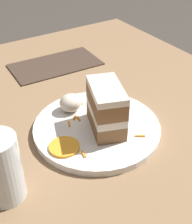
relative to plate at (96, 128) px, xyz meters
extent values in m
plane|color=#38332D|center=(0.00, 0.04, -0.05)|extent=(6.00, 6.00, 0.00)
cube|color=#846647|center=(0.00, 0.04, -0.03)|extent=(0.92, 1.05, 0.04)
cylinder|color=white|center=(0.00, 0.00, 0.00)|extent=(0.27, 0.27, 0.01)
cube|color=brown|center=(0.01, -0.02, 0.02)|extent=(0.09, 0.12, 0.03)
cube|color=silver|center=(0.01, -0.02, 0.05)|extent=(0.09, 0.12, 0.02)
cube|color=brown|center=(0.01, -0.02, 0.08)|extent=(0.09, 0.12, 0.03)
cube|color=silver|center=(0.01, -0.02, 0.10)|extent=(0.09, 0.12, 0.01)
ellipsoid|color=silver|center=(-0.02, 0.08, 0.03)|extent=(0.05, 0.05, 0.04)
cylinder|color=orange|center=(-0.09, -0.03, 0.01)|extent=(0.06, 0.06, 0.01)
cube|color=orange|center=(-0.05, 0.03, 0.01)|extent=(0.01, 0.02, 0.00)
cube|color=orange|center=(0.06, -0.08, 0.01)|extent=(0.02, 0.01, 0.00)
cube|color=orange|center=(0.01, 0.09, 0.01)|extent=(0.02, 0.02, 0.00)
cube|color=orange|center=(-0.03, 0.05, 0.01)|extent=(0.01, 0.01, 0.00)
cube|color=orange|center=(-0.02, 0.04, 0.01)|extent=(0.00, 0.02, 0.00)
cube|color=orange|center=(-0.07, -0.06, 0.01)|extent=(0.01, 0.02, 0.00)
cylinder|color=silver|center=(-0.22, -0.06, 0.05)|extent=(0.07, 0.07, 0.12)
cylinder|color=silver|center=(-0.22, -0.06, 0.01)|extent=(0.06, 0.06, 0.04)
cube|color=#423328|center=(0.07, 0.33, -0.01)|extent=(0.26, 0.15, 0.00)
camera|label=1|loc=(-0.28, -0.44, 0.42)|focal=50.00mm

